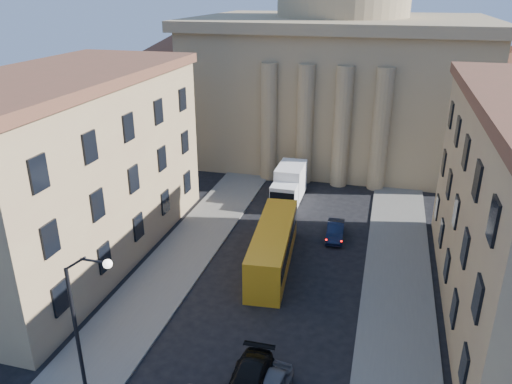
% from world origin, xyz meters
% --- Properties ---
extents(sidewalk_left, '(5.00, 60.00, 0.15)m').
position_xyz_m(sidewalk_left, '(-8.50, 18.00, 0.07)').
color(sidewalk_left, '#5E5C56').
rests_on(sidewalk_left, ground).
extents(sidewalk_right, '(5.00, 60.00, 0.15)m').
position_xyz_m(sidewalk_right, '(8.50, 18.00, 0.07)').
color(sidewalk_right, '#5E5C56').
rests_on(sidewalk_right, ground).
extents(church, '(68.02, 28.76, 36.60)m').
position_xyz_m(church, '(0.00, 55.47, 11.88)').
color(church, '#947E5B').
rests_on(church, ground).
extents(building_left, '(11.60, 26.60, 14.70)m').
position_xyz_m(building_left, '(-17.00, 22.00, 7.42)').
color(building_left, tan).
rests_on(building_left, ground).
extents(street_lamp, '(2.62, 0.44, 8.83)m').
position_xyz_m(street_lamp, '(-6.97, 8.00, 5.29)').
color(street_lamp, black).
rests_on(street_lamp, ground).
extents(car_right_distant, '(1.67, 4.19, 1.36)m').
position_xyz_m(car_right_distant, '(3.16, 29.92, 0.68)').
color(car_right_distant, black).
rests_on(car_right_distant, ground).
extents(city_bus, '(3.61, 11.64, 3.23)m').
position_xyz_m(city_bus, '(-1.06, 24.06, 1.73)').
color(city_bus, orange).
rests_on(city_bus, ground).
extents(box_truck, '(2.61, 6.50, 3.56)m').
position_xyz_m(box_truck, '(-2.42, 36.89, 1.69)').
color(box_truck, white).
rests_on(box_truck, ground).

